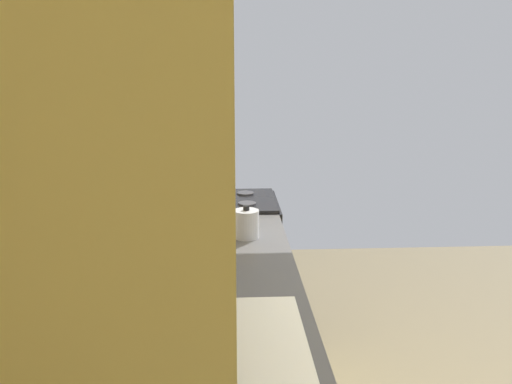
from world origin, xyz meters
name	(u,v)px	position (x,y,z in m)	size (l,w,h in m)	color
wall_back	(117,208)	(0.00, 1.50, 1.33)	(4.23, 0.12, 2.66)	beige
upper_cabinets	(167,87)	(-0.35, 1.29, 1.74)	(1.87, 0.31, 0.56)	#E6D775
oven_range	(229,268)	(1.65, 1.13, 0.47)	(0.60, 0.64, 1.09)	black
bowl	(258,330)	(-0.10, 1.04, 0.94)	(0.12, 0.12, 0.04)	gold
kettle	(246,224)	(0.94, 1.04, 0.99)	(0.18, 0.13, 0.17)	#B7BABF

